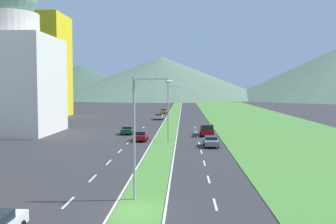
{
  "coord_description": "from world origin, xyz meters",
  "views": [
    {
      "loc": [
        2.96,
        -24.55,
        8.05
      ],
      "look_at": [
        0.66,
        30.71,
        4.5
      ],
      "focal_mm": 41.85,
      "sensor_mm": 36.0,
      "label": 1
    }
  ],
  "objects_px": {
    "car_1": "(164,111)",
    "pickup_truck_0": "(207,130)",
    "street_lamp_near": "(138,129)",
    "car_5": "(128,130)",
    "street_lamp_far": "(170,101)",
    "car_3": "(211,141)",
    "car_2": "(159,117)",
    "car_0": "(141,136)",
    "street_lamp_mid": "(166,106)"
  },
  "relations": [
    {
      "from": "street_lamp_mid",
      "to": "car_5",
      "type": "bearing_deg",
      "value": 124.94
    },
    {
      "from": "street_lamp_near",
      "to": "street_lamp_far",
      "type": "xyz_separation_m",
      "value": [
        0.06,
        57.64,
        -0.17
      ]
    },
    {
      "from": "street_lamp_mid",
      "to": "car_1",
      "type": "bearing_deg",
      "value": 93.31
    },
    {
      "from": "car_1",
      "to": "pickup_truck_0",
      "type": "bearing_deg",
      "value": -169.55
    },
    {
      "from": "street_lamp_near",
      "to": "car_1",
      "type": "xyz_separation_m",
      "value": [
        -2.94,
        90.56,
        -4.3
      ]
    },
    {
      "from": "street_lamp_mid",
      "to": "car_5",
      "type": "height_order",
      "value": "street_lamp_mid"
    },
    {
      "from": "street_lamp_near",
      "to": "car_0",
      "type": "relative_size",
      "value": 2.03
    },
    {
      "from": "car_5",
      "to": "pickup_truck_0",
      "type": "height_order",
      "value": "pickup_truck_0"
    },
    {
      "from": "pickup_truck_0",
      "to": "street_lamp_near",
      "type": "bearing_deg",
      "value": -10.64
    },
    {
      "from": "car_1",
      "to": "street_lamp_near",
      "type": "bearing_deg",
      "value": -178.14
    },
    {
      "from": "car_3",
      "to": "pickup_truck_0",
      "type": "xyz_separation_m",
      "value": [
        0.11,
        11.65,
        0.26
      ]
    },
    {
      "from": "car_2",
      "to": "car_3",
      "type": "bearing_deg",
      "value": -167.22
    },
    {
      "from": "car_3",
      "to": "street_lamp_far",
      "type": "bearing_deg",
      "value": -168.17
    },
    {
      "from": "car_3",
      "to": "car_2",
      "type": "bearing_deg",
      "value": -167.22
    },
    {
      "from": "street_lamp_mid",
      "to": "car_2",
      "type": "relative_size",
      "value": 2.07
    },
    {
      "from": "car_2",
      "to": "pickup_truck_0",
      "type": "distance_m",
      "value": 33.4
    },
    {
      "from": "street_lamp_near",
      "to": "car_0",
      "type": "height_order",
      "value": "street_lamp_near"
    },
    {
      "from": "car_2",
      "to": "car_5",
      "type": "relative_size",
      "value": 1.02
    },
    {
      "from": "street_lamp_mid",
      "to": "car_3",
      "type": "xyz_separation_m",
      "value": [
        6.2,
        -3.51,
        -4.62
      ]
    },
    {
      "from": "street_lamp_far",
      "to": "car_0",
      "type": "xyz_separation_m",
      "value": [
        -3.29,
        -26.95,
        -4.14
      ]
    },
    {
      "from": "street_lamp_near",
      "to": "street_lamp_mid",
      "type": "relative_size",
      "value": 0.94
    },
    {
      "from": "street_lamp_far",
      "to": "car_5",
      "type": "relative_size",
      "value": 1.88
    },
    {
      "from": "car_2",
      "to": "pickup_truck_0",
      "type": "bearing_deg",
      "value": -162.61
    },
    {
      "from": "car_0",
      "to": "car_5",
      "type": "bearing_deg",
      "value": 21.17
    },
    {
      "from": "car_3",
      "to": "car_5",
      "type": "distance_m",
      "value": 18.98
    },
    {
      "from": "street_lamp_near",
      "to": "car_5",
      "type": "relative_size",
      "value": 1.97
    },
    {
      "from": "street_lamp_far",
      "to": "car_1",
      "type": "height_order",
      "value": "street_lamp_far"
    },
    {
      "from": "street_lamp_near",
      "to": "street_lamp_far",
      "type": "distance_m",
      "value": 57.64
    },
    {
      "from": "street_lamp_near",
      "to": "car_3",
      "type": "height_order",
      "value": "street_lamp_near"
    },
    {
      "from": "car_5",
      "to": "pickup_truck_0",
      "type": "xyz_separation_m",
      "value": [
        13.36,
        -1.95,
        0.26
      ]
    },
    {
      "from": "street_lamp_mid",
      "to": "car_0",
      "type": "height_order",
      "value": "street_lamp_mid"
    },
    {
      "from": "car_0",
      "to": "car_2",
      "type": "bearing_deg",
      "value": -0.29
    },
    {
      "from": "street_lamp_near",
      "to": "car_3",
      "type": "distance_m",
      "value": 26.58
    },
    {
      "from": "street_lamp_mid",
      "to": "street_lamp_far",
      "type": "bearing_deg",
      "value": 91.14
    },
    {
      "from": "street_lamp_mid",
      "to": "car_5",
      "type": "distance_m",
      "value": 13.14
    },
    {
      "from": "pickup_truck_0",
      "to": "car_2",
      "type": "bearing_deg",
      "value": -162.61
    },
    {
      "from": "car_5",
      "to": "pickup_truck_0",
      "type": "relative_size",
      "value": 0.82
    },
    {
      "from": "car_1",
      "to": "car_0",
      "type": "bearing_deg",
      "value": 179.72
    },
    {
      "from": "car_5",
      "to": "car_2",
      "type": "bearing_deg",
      "value": -6.43
    },
    {
      "from": "street_lamp_mid",
      "to": "street_lamp_near",
      "type": "bearing_deg",
      "value": -91.25
    },
    {
      "from": "street_lamp_mid",
      "to": "car_2",
      "type": "height_order",
      "value": "street_lamp_mid"
    },
    {
      "from": "street_lamp_far",
      "to": "car_1",
      "type": "xyz_separation_m",
      "value": [
        -3.0,
        32.92,
        -4.13
      ]
    },
    {
      "from": "street_lamp_near",
      "to": "street_lamp_mid",
      "type": "xyz_separation_m",
      "value": [
        0.63,
        28.82,
        0.29
      ]
    },
    {
      "from": "street_lamp_near",
      "to": "car_5",
      "type": "xyz_separation_m",
      "value": [
        -6.41,
        38.91,
        -4.34
      ]
    },
    {
      "from": "car_2",
      "to": "car_0",
      "type": "bearing_deg",
      "value": 179.71
    },
    {
      "from": "street_lamp_far",
      "to": "pickup_truck_0",
      "type": "height_order",
      "value": "street_lamp_far"
    },
    {
      "from": "car_1",
      "to": "street_lamp_mid",
      "type": "bearing_deg",
      "value": -176.69
    },
    {
      "from": "street_lamp_far",
      "to": "car_2",
      "type": "height_order",
      "value": "street_lamp_far"
    },
    {
      "from": "car_1",
      "to": "car_3",
      "type": "height_order",
      "value": "car_1"
    },
    {
      "from": "street_lamp_mid",
      "to": "street_lamp_far",
      "type": "height_order",
      "value": "street_lamp_mid"
    }
  ]
}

